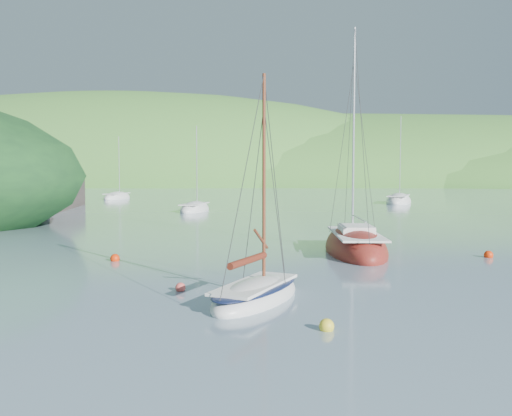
# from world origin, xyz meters

# --- Properties ---
(ground) EXTENTS (700.00, 700.00, 0.00)m
(ground) POSITION_xyz_m (0.00, 0.00, 0.00)
(ground) COLOR gray
(ground) RESTS_ON ground
(shoreline_hills) EXTENTS (690.00, 135.00, 56.00)m
(shoreline_hills) POSITION_xyz_m (-9.66, 172.42, 0.00)
(shoreline_hills) COLOR #31712B
(shoreline_hills) RESTS_ON ground
(daysailer_white) EXTENTS (3.79, 5.83, 8.41)m
(daysailer_white) POSITION_xyz_m (-1.23, 0.84, 0.20)
(daysailer_white) COLOR silver
(daysailer_white) RESTS_ON ground
(sloop_red) EXTENTS (3.59, 9.19, 13.36)m
(sloop_red) POSITION_xyz_m (3.30, 12.55, 0.24)
(sloop_red) COLOR maroon
(sloop_red) RESTS_ON ground
(distant_sloop_a) EXTENTS (3.22, 7.21, 9.97)m
(distant_sloop_a) POSITION_xyz_m (-10.91, 41.64, 0.17)
(distant_sloop_a) COLOR silver
(distant_sloop_a) RESTS_ON ground
(distant_sloop_b) EXTENTS (5.37, 9.33, 12.59)m
(distant_sloop_b) POSITION_xyz_m (13.39, 58.05, 0.20)
(distant_sloop_b) COLOR silver
(distant_sloop_b) RESTS_ON ground
(distant_sloop_c) EXTENTS (3.46, 7.47, 10.28)m
(distant_sloop_c) POSITION_xyz_m (-27.19, 65.48, 0.18)
(distant_sloop_c) COLOR silver
(distant_sloop_c) RESTS_ON ground
(mooring_buoys) EXTENTS (19.23, 14.39, 0.47)m
(mooring_buoys) POSITION_xyz_m (-0.17, 5.67, 0.12)
(mooring_buoys) COLOR yellow
(mooring_buoys) RESTS_ON ground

